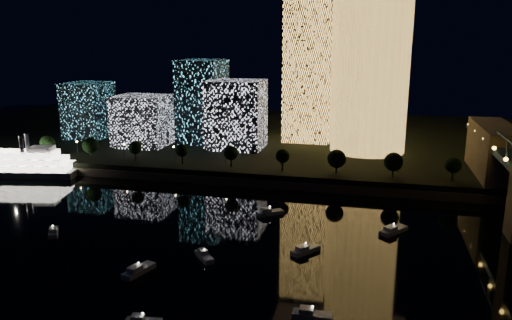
# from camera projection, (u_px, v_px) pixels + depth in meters

# --- Properties ---
(ground) EXTENTS (520.00, 520.00, 0.00)m
(ground) POSITION_uv_depth(u_px,v_px,m) (253.00, 304.00, 103.04)
(ground) COLOR black
(ground) RESTS_ON ground
(far_bank) EXTENTS (420.00, 160.00, 5.00)m
(far_bank) POSITION_uv_depth(u_px,v_px,m) (327.00, 140.00, 253.56)
(far_bank) COLOR black
(far_bank) RESTS_ON ground
(seawall) EXTENTS (420.00, 6.00, 3.00)m
(seawall) POSITION_uv_depth(u_px,v_px,m) (307.00, 185.00, 180.13)
(seawall) COLOR #6B5E4C
(seawall) RESTS_ON ground
(tower_cylindrical) EXTENTS (34.00, 34.00, 78.32)m
(tower_cylindrical) POSITION_uv_depth(u_px,v_px,m) (371.00, 60.00, 210.25)
(tower_cylindrical) COLOR #FFBA51
(tower_cylindrical) RESTS_ON far_bank
(tower_rectangular) EXTENTS (22.08, 22.08, 70.26)m
(tower_rectangular) POSITION_uv_depth(u_px,v_px,m) (309.00, 66.00, 234.89)
(tower_rectangular) COLOR #FFBA51
(tower_rectangular) RESTS_ON far_bank
(midrise_blocks) EXTENTS (99.84, 39.10, 38.34)m
(midrise_blocks) POSITION_uv_depth(u_px,v_px,m) (176.00, 110.00, 232.86)
(midrise_blocks) COLOR silver
(midrise_blocks) RESTS_ON far_bank
(riverboat) EXTENTS (57.86, 21.76, 17.10)m
(riverboat) POSITION_uv_depth(u_px,v_px,m) (4.00, 164.00, 197.85)
(riverboat) COLOR silver
(riverboat) RESTS_ON ground
(motorboats) EXTENTS (113.49, 86.59, 2.78)m
(motorboats) POSITION_uv_depth(u_px,v_px,m) (235.00, 271.00, 115.37)
(motorboats) COLOR silver
(motorboats) RESTS_ON ground
(esplanade_trees) EXTENTS (165.94, 6.85, 8.93)m
(esplanade_trees) POSITION_uv_depth(u_px,v_px,m) (237.00, 153.00, 189.90)
(esplanade_trees) COLOR black
(esplanade_trees) RESTS_ON far_bank
(street_lamps) EXTENTS (132.70, 0.70, 5.65)m
(street_lamps) POSITION_uv_depth(u_px,v_px,m) (226.00, 153.00, 197.30)
(street_lamps) COLOR black
(street_lamps) RESTS_ON far_bank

